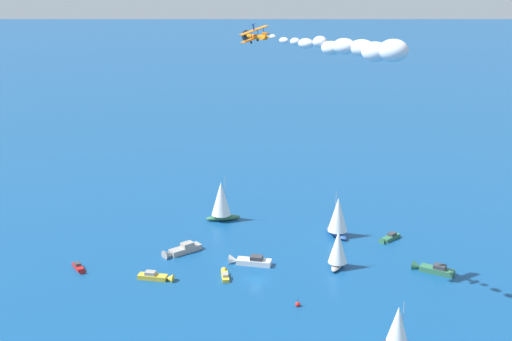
# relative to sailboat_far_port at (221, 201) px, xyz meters

# --- Properties ---
(ground_plane) EXTENTS (2000.00, 2000.00, 0.00)m
(ground_plane) POSITION_rel_sailboat_far_port_xyz_m (-3.35, -39.13, -5.92)
(ground_plane) COLOR navy
(sailboat_far_port) EXTENTS (10.40, 6.41, 12.98)m
(sailboat_far_port) POSITION_rel_sailboat_far_port_xyz_m (0.00, 0.00, 0.00)
(sailboat_far_port) COLOR #33704C
(sailboat_far_port) RESTS_ON ground_plane
(motorboat_far_stbd) EXTENTS (2.85, 6.17, 1.73)m
(motorboat_far_stbd) POSITION_rel_sailboat_far_port_xyz_m (-41.79, -20.03, -5.46)
(motorboat_far_stbd) COLOR #B21E1E
(motorboat_far_stbd) RESTS_ON ground_plane
(sailboat_inshore) EXTENTS (7.20, 7.78, 10.71)m
(sailboat_inshore) POSITION_rel_sailboat_far_port_xyz_m (17.40, -39.72, -1.04)
(sailboat_inshore) COLOR #9E9993
(sailboat_inshore) RESTS_ON ground_plane
(motorboat_offshore) EXTENTS (7.66, 4.96, 2.19)m
(motorboat_offshore) POSITION_rel_sailboat_far_port_xyz_m (37.84, -29.21, -5.33)
(motorboat_offshore) COLOR #33704C
(motorboat_offshore) RESTS_ON ground_plane
(motorboat_trailing) EXTENTS (2.86, 6.29, 1.77)m
(motorboat_trailing) POSITION_rel_sailboat_far_port_xyz_m (-9.80, -35.43, -5.45)
(motorboat_trailing) COLOR gold
(motorboat_trailing) RESTS_ON ground_plane
(motorboat_ahead) EXTENTS (8.34, 6.17, 2.44)m
(motorboat_ahead) POSITION_rel_sailboat_far_port_xyz_m (-25.06, -31.55, -5.26)
(motorboat_ahead) COLOR gold
(motorboat_ahead) RESTS_ON ground_plane
(sailboat_mid_cluster) EXTENTS (5.80, 9.84, 12.40)m
(sailboat_mid_cluster) POSITION_rel_sailboat_far_port_xyz_m (26.14, -22.00, -0.27)
(sailboat_mid_cluster) COLOR #23478C
(sailboat_mid_cluster) RESTS_ON ground_plane
(motorboat_outer_ring_b) EXTENTS (10.86, 6.04, 3.06)m
(motorboat_outer_ring_b) POSITION_rel_sailboat_far_port_xyz_m (-16.58, -18.87, -5.10)
(motorboat_outer_ring_b) COLOR #9E9993
(motorboat_outer_ring_b) RESTS_ON ground_plane
(motorboat_outer_ring_c) EXTENTS (10.31, 7.74, 3.03)m
(motorboat_outer_ring_c) POSITION_rel_sailboat_far_port_xyz_m (-2.40, -30.71, -5.11)
(motorboat_outer_ring_c) COLOR white
(motorboat_outer_ring_c) RESTS_ON ground_plane
(motorboat_outer_ring_d) EXTENTS (8.35, 9.16, 2.87)m
(motorboat_outer_ring_d) POSITION_rel_sailboat_far_port_xyz_m (37.48, -49.44, -5.15)
(motorboat_outer_ring_d) COLOR #33704C
(motorboat_outer_ring_d) RESTS_ON ground_plane
(sailboat_outer_ring_e) EXTENTS (7.58, 5.29, 9.48)m
(sailboat_outer_ring_e) POSITION_rel_sailboat_far_port_xyz_m (12.53, -74.94, -1.59)
(sailboat_outer_ring_e) COLOR #B21E1E
(sailboat_outer_ring_e) RESTS_ON ground_plane
(marker_buoy) EXTENTS (1.10, 1.10, 2.10)m
(marker_buoy) POSITION_rel_sailboat_far_port_xyz_m (0.84, -54.13, -5.53)
(marker_buoy) COLOR red
(marker_buoy) RESTS_ON ground_plane
(biplane_lead) EXTENTS (7.39, 7.13, 3.68)m
(biplane_lead) POSITION_rel_sailboat_far_port_xyz_m (-3.48, -38.87, 49.97)
(biplane_lead) COLOR orange
(wingwalker_lead) EXTENTS (1.42, 0.60, 1.53)m
(wingwalker_lead) POSITION_rel_sailboat_far_port_xyz_m (-3.92, -39.02, 52.07)
(wingwalker_lead) COLOR #1E4CB2
(smoke_trail_lead) EXTENTS (15.23, 32.92, 4.96)m
(smoke_trail_lead) POSITION_rel_sailboat_far_port_xyz_m (6.73, -65.69, 49.79)
(smoke_trail_lead) COLOR silver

